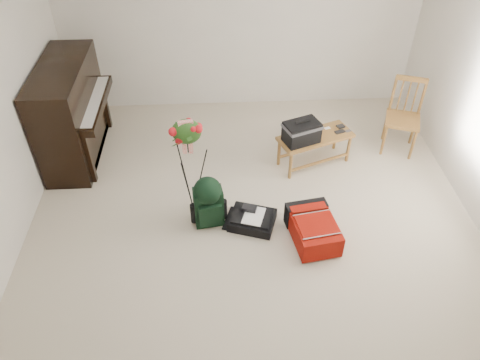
{
  "coord_description": "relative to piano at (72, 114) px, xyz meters",
  "views": [
    {
      "loc": [
        -0.34,
        -3.51,
        3.82
      ],
      "look_at": [
        -0.13,
        0.35,
        0.48
      ],
      "focal_mm": 35.0,
      "sensor_mm": 36.0,
      "label": 1
    }
  ],
  "objects": [
    {
      "name": "floor",
      "position": [
        2.19,
        -1.6,
        -0.6
      ],
      "size": [
        5.0,
        5.5,
        0.01
      ],
      "primitive_type": "cube",
      "color": "#BBAD96",
      "rests_on": "ground"
    },
    {
      "name": "ceiling",
      "position": [
        2.19,
        -1.6,
        1.9
      ],
      "size": [
        5.0,
        5.5,
        0.01
      ],
      "primitive_type": "cube",
      "color": "white",
      "rests_on": "wall_back"
    },
    {
      "name": "wall_back",
      "position": [
        2.19,
        1.15,
        0.65
      ],
      "size": [
        5.0,
        0.04,
        2.5
      ],
      "primitive_type": "cube",
      "color": "silver",
      "rests_on": "floor"
    },
    {
      "name": "piano",
      "position": [
        0.0,
        0.0,
        0.0
      ],
      "size": [
        0.71,
        1.5,
        1.25
      ],
      "color": "black",
      "rests_on": "floor"
    },
    {
      "name": "bench",
      "position": [
        2.89,
        -0.41,
        -0.09
      ],
      "size": [
        1.02,
        0.69,
        0.73
      ],
      "rotation": [
        0.0,
        0.0,
        0.37
      ],
      "color": "olive",
      "rests_on": "floor"
    },
    {
      "name": "dining_chair",
      "position": [
        4.23,
        -0.12,
        -0.12
      ],
      "size": [
        0.54,
        0.54,
        0.98
      ],
      "rotation": [
        0.0,
        0.0,
        -0.34
      ],
      "color": "olive",
      "rests_on": "floor"
    },
    {
      "name": "red_suitcase",
      "position": [
        2.82,
        -1.67,
        -0.45
      ],
      "size": [
        0.54,
        0.72,
        0.28
      ],
      "rotation": [
        0.0,
        0.0,
        0.16
      ],
      "color": "#A21606",
      "rests_on": "floor"
    },
    {
      "name": "black_duffel",
      "position": [
        2.18,
        -1.46,
        -0.53
      ],
      "size": [
        0.59,
        0.52,
        0.21
      ],
      "rotation": [
        0.0,
        0.0,
        -0.32
      ],
      "color": "black",
      "rests_on": "floor"
    },
    {
      "name": "green_backpack",
      "position": [
        1.7,
        -1.4,
        -0.25
      ],
      "size": [
        0.34,
        0.31,
        0.63
      ],
      "rotation": [
        0.0,
        0.0,
        0.15
      ],
      "color": "black",
      "rests_on": "floor"
    },
    {
      "name": "flower_stand",
      "position": [
        1.51,
        -1.17,
        0.02
      ],
      "size": [
        0.46,
        0.46,
        1.26
      ],
      "rotation": [
        0.0,
        0.0,
        0.17
      ],
      "color": "black",
      "rests_on": "floor"
    }
  ]
}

